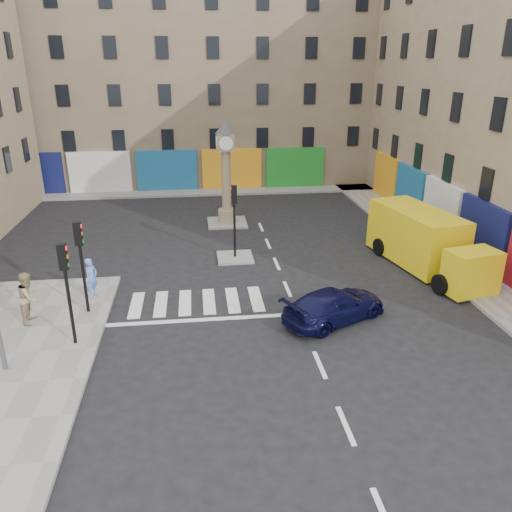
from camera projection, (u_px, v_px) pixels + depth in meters
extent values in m
plane|color=black|center=(307.00, 335.00, 18.43)|extent=(120.00, 120.00, 0.00)
cube|color=gray|center=(418.00, 236.00, 28.64)|extent=(2.60, 30.00, 0.15)
cube|color=gray|center=(194.00, 192.00, 38.49)|extent=(32.00, 2.40, 0.15)
cube|color=gray|center=(235.00, 257.00, 25.58)|extent=(1.80, 1.80, 0.12)
cube|color=gray|center=(227.00, 223.00, 31.14)|extent=(2.40, 2.40, 0.12)
cube|color=#7C6B52|center=(189.00, 74.00, 40.81)|extent=(32.00, 10.00, 17.00)
cylinder|color=black|center=(70.00, 307.00, 17.11)|extent=(0.12, 0.12, 2.80)
cube|color=black|center=(63.00, 257.00, 16.44)|extent=(0.28, 0.22, 0.90)
cylinder|color=black|center=(84.00, 279.00, 19.33)|extent=(0.12, 0.12, 2.80)
cube|color=black|center=(78.00, 234.00, 18.67)|extent=(0.28, 0.22, 0.90)
cylinder|color=black|center=(235.00, 230.00, 25.06)|extent=(0.12, 0.12, 2.80)
cube|color=black|center=(234.00, 194.00, 24.39)|extent=(0.28, 0.22, 0.90)
cylinder|color=#9D8666|center=(227.00, 216.00, 30.97)|extent=(1.10, 1.10, 0.80)
cylinder|color=#9D8666|center=(226.00, 181.00, 30.17)|extent=(0.56, 0.56, 3.60)
cube|color=#9D8666|center=(225.00, 142.00, 29.34)|extent=(1.00, 1.00, 1.00)
cylinder|color=white|center=(226.00, 143.00, 28.86)|extent=(0.80, 0.06, 0.80)
cone|color=#333338|center=(225.00, 127.00, 29.03)|extent=(1.20, 1.20, 0.70)
imported|color=black|center=(335.00, 305.00, 19.24)|extent=(4.72, 3.61, 1.27)
cube|color=yellow|center=(416.00, 235.00, 24.68)|extent=(3.25, 5.74, 2.59)
cube|color=yellow|center=(471.00, 272.00, 21.21)|extent=(2.36, 1.74, 1.92)
cube|color=black|center=(474.00, 263.00, 20.99)|extent=(2.07, 1.36, 0.79)
cylinder|color=black|center=(440.00, 284.00, 21.51)|extent=(0.45, 0.94, 0.90)
cylinder|color=black|center=(483.00, 278.00, 22.16)|extent=(0.45, 0.94, 0.90)
cylinder|color=black|center=(379.00, 247.00, 25.90)|extent=(0.45, 0.94, 0.90)
cylinder|color=black|center=(417.00, 242.00, 26.55)|extent=(0.45, 0.94, 0.90)
imported|color=#6286E0|center=(92.00, 278.00, 20.78)|extent=(0.65, 0.75, 1.72)
imported|color=#9C8860|center=(29.00, 297.00, 18.74)|extent=(0.79, 1.00, 2.00)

